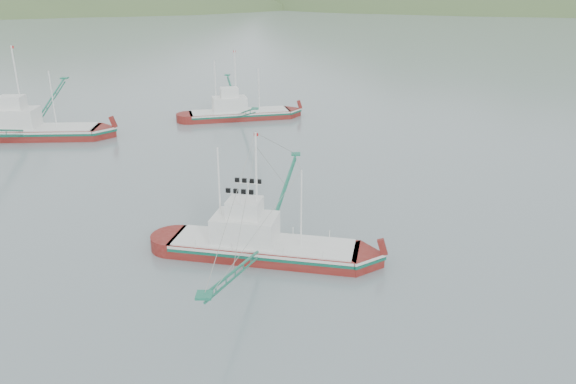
{
  "coord_description": "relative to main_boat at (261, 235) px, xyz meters",
  "views": [
    {
      "loc": [
        0.72,
        -32.21,
        17.76
      ],
      "look_at": [
        0.0,
        6.0,
        3.2
      ],
      "focal_mm": 35.0,
      "sensor_mm": 36.0,
      "label": 1
    }
  ],
  "objects": [
    {
      "name": "main_boat",
      "position": [
        0.0,
        0.0,
        0.0
      ],
      "size": [
        13.19,
        22.95,
        9.37
      ],
      "rotation": [
        0.0,
        0.0,
        -0.18
      ],
      "color": "maroon",
      "rests_on": "ground"
    },
    {
      "name": "bg_boat_far",
      "position": [
        -5.58,
        40.04,
        0.17
      ],
      "size": [
        13.85,
        23.83,
        9.82
      ],
      "rotation": [
        0.0,
        0.0,
        0.25
      ],
      "color": "maroon",
      "rests_on": "ground"
    },
    {
      "name": "bg_boat_left",
      "position": [
        -29.59,
        29.8,
        -0.04
      ],
      "size": [
        16.07,
        28.63,
        11.6
      ],
      "rotation": [
        0.0,
        0.0,
        0.07
      ],
      "color": "maroon",
      "rests_on": "ground"
    },
    {
      "name": "ground",
      "position": [
        1.72,
        -2.03,
        -1.63
      ],
      "size": [
        1200.0,
        1200.0,
        0.0
      ],
      "primitive_type": "plane",
      "color": "slate",
      "rests_on": "ground"
    },
    {
      "name": "headland_left",
      "position": [
        -178.28,
        357.97,
        -1.63
      ],
      "size": [
        448.0,
        308.0,
        210.0
      ],
      "primitive_type": "ellipsoid",
      "color": "#425A2E",
      "rests_on": "ground"
    }
  ]
}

